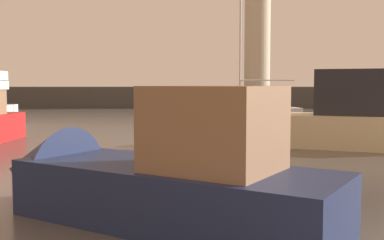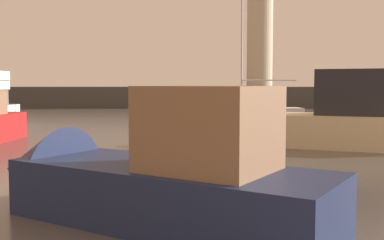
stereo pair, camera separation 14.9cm
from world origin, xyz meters
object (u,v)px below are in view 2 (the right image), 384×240
Objects in this scene: sailboat_moored at (251,113)px; mooring_buoy at (298,122)px; lighthouse at (260,33)px; motorboat_2 at (301,122)px; motorboat_3 at (128,176)px.

sailboat_moored is 5.92m from mooring_buoy.
lighthouse reaches higher than mooring_buoy.
lighthouse is at bearing 86.83° from mooring_buoy.
sailboat_moored is at bearing 92.11° from motorboat_2.
lighthouse reaches higher than motorboat_2.
motorboat_2 reaches higher than motorboat_3.
lighthouse is 21.96m from sailboat_moored.
sailboat_moored reaches higher than mooring_buoy.
lighthouse is 34.06m from motorboat_2.
motorboat_2 is at bearing -95.06° from lighthouse.
motorboat_2 reaches higher than mooring_buoy.
mooring_buoy is (7.28, 17.95, -0.41)m from motorboat_3.
sailboat_moored is 14.75× the size of mooring_buoy.
mooring_buoy is at bearing -70.54° from sailboat_moored.
motorboat_3 is (-8.71, -43.88, -7.29)m from lighthouse.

